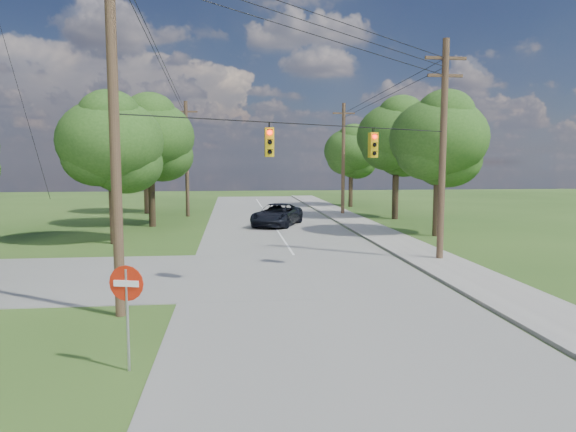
{
  "coord_description": "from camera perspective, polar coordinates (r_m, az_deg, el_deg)",
  "views": [
    {
      "loc": [
        -1.11,
        -15.64,
        4.76
      ],
      "look_at": [
        1.15,
        5.0,
        2.58
      ],
      "focal_mm": 32.0,
      "sensor_mm": 36.0,
      "label": 1
    }
  ],
  "objects": [
    {
      "name": "traffic_signals",
      "position": [
        20.42,
        4.14,
        8.06
      ],
      "size": [
        4.91,
        3.27,
        1.05
      ],
      "color": "gold",
      "rests_on": "ground"
    },
    {
      "name": "do_not_enter_sign",
      "position": [
        12.25,
        -17.49,
        -8.34
      ],
      "size": [
        0.8,
        0.25,
        2.46
      ],
      "rotation": [
        0.0,
        0.0,
        -0.27
      ],
      "color": "#979A9C",
      "rests_on": "ground"
    },
    {
      "name": "tree_e_far",
      "position": [
        55.12,
        7.03,
        7.17
      ],
      "size": [
        5.8,
        5.8,
        8.32
      ],
      "color": "#432F21",
      "rests_on": "ground"
    },
    {
      "name": "pole_north_e",
      "position": [
        46.73,
        6.16,
        6.43
      ],
      "size": [
        2.0,
        0.32,
        10.0
      ],
      "color": "#4F3C29",
      "rests_on": "ground"
    },
    {
      "name": "tree_e_near",
      "position": [
        34.28,
        16.42,
        8.26
      ],
      "size": [
        6.2,
        6.2,
        8.81
      ],
      "color": "#432F21",
      "rests_on": "ground"
    },
    {
      "name": "car_main_north",
      "position": [
        38.28,
        -1.24,
        0.14
      ],
      "size": [
        4.73,
        6.45,
        1.63
      ],
      "primitive_type": "imported",
      "rotation": [
        0.0,
        0.0,
        -0.39
      ],
      "color": "black",
      "rests_on": "main_road"
    },
    {
      "name": "ground",
      "position": [
        16.39,
        -2.13,
        -10.89
      ],
      "size": [
        140.0,
        140.0,
        0.0
      ],
      "primitive_type": "plane",
      "color": "#2C4D19",
      "rests_on": "ground"
    },
    {
      "name": "power_lines",
      "position": [
        27.66,
        -0.78,
        15.15
      ],
      "size": [
        13.93,
        29.62,
        4.93
      ],
      "color": "black",
      "rests_on": "ground"
    },
    {
      "name": "pole_north_w",
      "position": [
        45.81,
        -11.19,
        6.36
      ],
      "size": [
        2.0,
        0.32,
        10.0
      ],
      "color": "#4F3C29",
      "rests_on": "ground"
    },
    {
      "name": "tree_w_mid",
      "position": [
        39.13,
        -15.07,
        8.47
      ],
      "size": [
        6.4,
        6.4,
        9.22
      ],
      "color": "#432F21",
      "rests_on": "ground"
    },
    {
      "name": "sidewalk_east",
      "position": [
        23.33,
        18.87,
        -5.94
      ],
      "size": [
        2.6,
        100.0,
        0.12
      ],
      "primitive_type": "cube",
      "color": "#A29F98",
      "rests_on": "ground"
    },
    {
      "name": "pole_ne",
      "position": [
        25.68,
        16.83,
        7.33
      ],
      "size": [
        2.0,
        0.32,
        10.5
      ],
      "color": "#4F3C29",
      "rests_on": "ground"
    },
    {
      "name": "tree_w_near",
      "position": [
        31.43,
        -19.09,
        7.8
      ],
      "size": [
        6.0,
        6.0,
        8.4
      ],
      "color": "#432F21",
      "rests_on": "ground"
    },
    {
      "name": "tree_w_far",
      "position": [
        49.3,
        -15.59,
        7.52
      ],
      "size": [
        6.0,
        6.0,
        8.73
      ],
      "color": "#432F21",
      "rests_on": "ground"
    },
    {
      "name": "pole_sw",
      "position": [
        16.48,
        -18.79,
        10.8
      ],
      "size": [
        2.0,
        0.32,
        12.0
      ],
      "color": "#4F3C29",
      "rests_on": "ground"
    },
    {
      "name": "main_road",
      "position": [
        21.41,
        2.28,
        -6.81
      ],
      "size": [
        10.0,
        100.0,
        0.03
      ],
      "primitive_type": "cube",
      "color": "gray",
      "rests_on": "ground"
    },
    {
      "name": "tree_e_mid",
      "position": [
        43.86,
        11.97,
        8.69
      ],
      "size": [
        6.6,
        6.6,
        9.64
      ],
      "color": "#432F21",
      "rests_on": "ground"
    }
  ]
}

